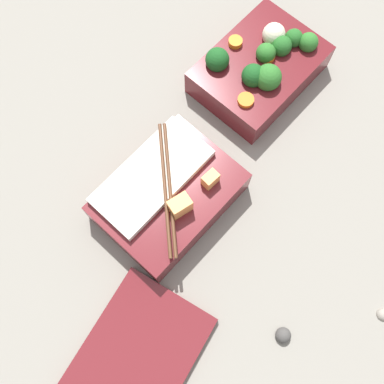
# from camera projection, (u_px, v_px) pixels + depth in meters

# --- Properties ---
(ground_plane) EXTENTS (3.00, 3.00, 0.00)m
(ground_plane) POSITION_uv_depth(u_px,v_px,m) (215.00, 140.00, 0.71)
(ground_plane) COLOR gray
(bento_tray_vegetable) EXTENTS (0.20, 0.14, 0.08)m
(bento_tray_vegetable) POSITION_uv_depth(u_px,v_px,m) (260.00, 67.00, 0.72)
(bento_tray_vegetable) COLOR maroon
(bento_tray_vegetable) RESTS_ON ground_plane
(bento_tray_rice) EXTENTS (0.20, 0.15, 0.08)m
(bento_tray_rice) POSITION_uv_depth(u_px,v_px,m) (167.00, 195.00, 0.65)
(bento_tray_rice) COLOR maroon
(bento_tray_rice) RESTS_ON ground_plane
(bento_lid) EXTENTS (0.22, 0.18, 0.01)m
(bento_lid) POSITION_uv_depth(u_px,v_px,m) (137.00, 357.00, 0.60)
(bento_lid) COLOR maroon
(bento_lid) RESTS_ON ground_plane
(pebble_0) EXTENTS (0.02, 0.02, 0.02)m
(pebble_0) POSITION_uv_depth(u_px,v_px,m) (283.00, 335.00, 0.61)
(pebble_0) COLOR #474442
(pebble_0) RESTS_ON ground_plane
(pebble_1) EXTENTS (0.02, 0.02, 0.02)m
(pebble_1) POSITION_uv_depth(u_px,v_px,m) (384.00, 314.00, 0.62)
(pebble_1) COLOR gray
(pebble_1) RESTS_ON ground_plane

